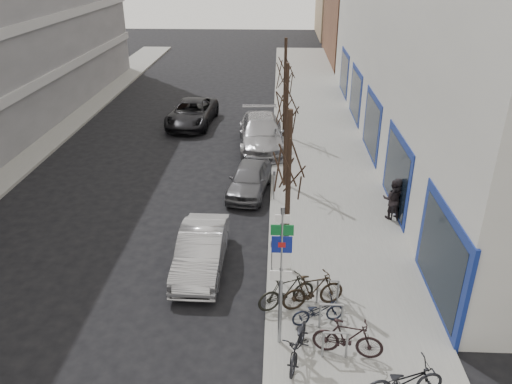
# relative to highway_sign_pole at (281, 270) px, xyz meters

# --- Properties ---
(ground) EXTENTS (120.00, 120.00, 0.00)m
(ground) POSITION_rel_highway_sign_pole_xyz_m (-2.40, 0.01, -2.46)
(ground) COLOR black
(ground) RESTS_ON ground
(sidewalk_east) EXTENTS (5.00, 70.00, 0.15)m
(sidewalk_east) POSITION_rel_highway_sign_pole_xyz_m (2.10, 10.01, -2.38)
(sidewalk_east) COLOR slate
(sidewalk_east) RESTS_ON ground
(brick_building_far) EXTENTS (12.00, 14.00, 8.00)m
(brick_building_far) POSITION_rel_highway_sign_pole_xyz_m (10.60, 40.01, 1.54)
(brick_building_far) COLOR brown
(brick_building_far) RESTS_ON ground
(highway_sign_pole) EXTENTS (0.55, 0.10, 4.20)m
(highway_sign_pole) POSITION_rel_highway_sign_pole_xyz_m (0.00, 0.00, 0.00)
(highway_sign_pole) COLOR gray
(highway_sign_pole) RESTS_ON ground
(bike_rack) EXTENTS (0.66, 2.26, 0.83)m
(bike_rack) POSITION_rel_highway_sign_pole_xyz_m (1.40, 0.61, -1.80)
(bike_rack) COLOR gray
(bike_rack) RESTS_ON sidewalk_east
(tree_near) EXTENTS (1.80, 1.80, 5.50)m
(tree_near) POSITION_rel_highway_sign_pole_xyz_m (0.20, 3.51, 1.65)
(tree_near) COLOR black
(tree_near) RESTS_ON ground
(tree_mid) EXTENTS (1.80, 1.80, 5.50)m
(tree_mid) POSITION_rel_highway_sign_pole_xyz_m (0.20, 10.01, 1.65)
(tree_mid) COLOR black
(tree_mid) RESTS_ON ground
(tree_far) EXTENTS (1.80, 1.80, 5.50)m
(tree_far) POSITION_rel_highway_sign_pole_xyz_m (0.20, 16.51, 1.65)
(tree_far) COLOR black
(tree_far) RESTS_ON ground
(meter_front) EXTENTS (0.10, 0.08, 1.27)m
(meter_front) POSITION_rel_highway_sign_pole_xyz_m (-0.25, 3.01, -1.54)
(meter_front) COLOR gray
(meter_front) RESTS_ON sidewalk_east
(meter_mid) EXTENTS (0.10, 0.08, 1.27)m
(meter_mid) POSITION_rel_highway_sign_pole_xyz_m (-0.25, 8.51, -1.54)
(meter_mid) COLOR gray
(meter_mid) RESTS_ON sidewalk_east
(meter_back) EXTENTS (0.10, 0.08, 1.27)m
(meter_back) POSITION_rel_highway_sign_pole_xyz_m (-0.25, 14.01, -1.54)
(meter_back) COLOR gray
(meter_back) RESTS_ON sidewalk_east
(bike_near_left) EXTENTS (0.96, 1.93, 1.13)m
(bike_near_left) POSITION_rel_highway_sign_pole_xyz_m (0.48, -0.57, -1.74)
(bike_near_left) COLOR black
(bike_near_left) RESTS_ON sidewalk_east
(bike_near_right) EXTENTS (1.89, 0.89, 1.11)m
(bike_near_right) POSITION_rel_highway_sign_pole_xyz_m (1.73, -0.38, -1.76)
(bike_near_right) COLOR black
(bike_near_right) RESTS_ON sidewalk_east
(bike_mid_curb) EXTENTS (1.59, 0.88, 0.93)m
(bike_mid_curb) POSITION_rel_highway_sign_pole_xyz_m (1.06, 0.82, -1.84)
(bike_mid_curb) COLOR black
(bike_mid_curb) RESTS_ON sidewalk_east
(bike_mid_inner) EXTENTS (1.86, 1.26, 1.09)m
(bike_mid_inner) POSITION_rel_highway_sign_pole_xyz_m (0.19, 1.49, -1.76)
(bike_mid_inner) COLOR black
(bike_mid_inner) RESTS_ON sidewalk_east
(bike_far_curb) EXTENTS (1.97, 0.97, 1.16)m
(bike_far_curb) POSITION_rel_highway_sign_pole_xyz_m (2.87, -1.68, -1.73)
(bike_far_curb) COLOR black
(bike_far_curb) RESTS_ON sidewalk_east
(bike_far_inner) EXTENTS (1.99, 1.14, 1.16)m
(bike_far_inner) POSITION_rel_highway_sign_pole_xyz_m (0.96, 1.53, -1.73)
(bike_far_inner) COLOR black
(bike_far_inner) RESTS_ON sidewalk_east
(parked_car_front) EXTENTS (1.48, 4.17, 1.37)m
(parked_car_front) POSITION_rel_highway_sign_pole_xyz_m (-2.58, 3.54, -1.77)
(parked_car_front) COLOR #A5A5AA
(parked_car_front) RESTS_ON ground
(parked_car_mid) EXTENTS (2.07, 4.05, 1.32)m
(parked_car_mid) POSITION_rel_highway_sign_pole_xyz_m (-1.33, 9.42, -1.80)
(parked_car_mid) COLOR #55555A
(parked_car_mid) RESTS_ON ground
(parked_car_back) EXTENTS (2.77, 5.88, 1.66)m
(parked_car_back) POSITION_rel_highway_sign_pole_xyz_m (-1.00, 14.93, -1.63)
(parked_car_back) COLOR #98989C
(parked_car_back) RESTS_ON ground
(lane_car) EXTENTS (2.82, 5.44, 1.47)m
(lane_car) POSITION_rel_highway_sign_pole_xyz_m (-5.33, 18.73, -1.73)
(lane_car) COLOR black
(lane_car) RESTS_ON ground
(pedestrian_near) EXTENTS (0.74, 0.72, 1.71)m
(pedestrian_near) POSITION_rel_highway_sign_pole_xyz_m (4.40, 7.03, -1.45)
(pedestrian_near) COLOR black
(pedestrian_near) RESTS_ON sidewalk_east
(pedestrian_far) EXTENTS (0.68, 0.55, 1.63)m
(pedestrian_far) POSITION_rel_highway_sign_pole_xyz_m (4.32, 7.07, -1.49)
(pedestrian_far) COLOR black
(pedestrian_far) RESTS_ON sidewalk_east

